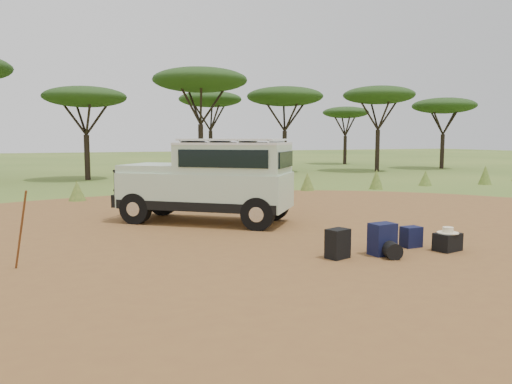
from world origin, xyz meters
name	(u,v)px	position (x,y,z in m)	size (l,w,h in m)	color
ground	(261,247)	(0.00, 0.00, 0.00)	(140.00, 140.00, 0.00)	#476724
dirt_clearing	(261,247)	(0.00, 0.00, 0.00)	(23.00, 23.00, 0.01)	brown
grass_fringe	(169,187)	(0.12, 8.67, 0.40)	(36.60, 1.60, 0.90)	#476724
acacia_treeline	(134,90)	(0.75, 19.81, 4.87)	(46.70, 13.20, 6.26)	black
safari_vehicle	(211,182)	(-0.04, 3.18, 1.04)	(4.51, 4.10, 2.16)	beige
walking_staff	(21,230)	(-4.35, -0.14, 0.68)	(0.03, 0.03, 1.42)	brown
backpack_black	(338,244)	(0.89, -1.43, 0.27)	(0.40, 0.29, 0.54)	black
backpack_navy	(382,239)	(1.80, -1.52, 0.30)	(0.46, 0.33, 0.60)	#12193B
backpack_olive	(384,238)	(2.14, -1.12, 0.22)	(0.32, 0.23, 0.44)	#3F4721
duffel_navy	(411,237)	(2.75, -1.19, 0.21)	(0.37, 0.28, 0.42)	#12193B
hard_case	(447,242)	(3.17, -1.73, 0.18)	(0.50, 0.35, 0.35)	black
stuff_sack	(392,251)	(1.78, -1.83, 0.15)	(0.31, 0.31, 0.31)	black
safari_hat	(448,231)	(3.17, -1.73, 0.40)	(0.41, 0.41, 0.12)	beige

